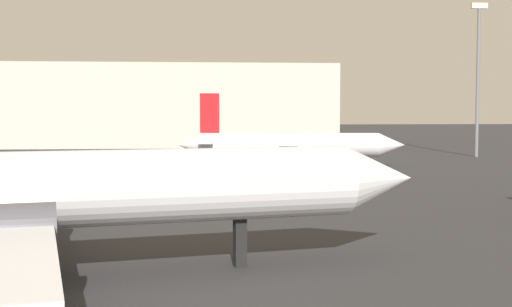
# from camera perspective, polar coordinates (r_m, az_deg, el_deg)

# --- Properties ---
(airplane_at_gate) EXTENTS (35.63, 32.82, 12.71)m
(airplane_at_gate) POSITION_cam_1_polar(r_m,az_deg,el_deg) (30.42, -19.06, -2.89)
(airplane_at_gate) COLOR white
(airplane_at_gate) RESTS_ON ground_plane
(airplane_far_left) EXTENTS (27.65, 18.92, 9.01)m
(airplane_far_left) POSITION_cam_1_polar(r_m,az_deg,el_deg) (84.53, 2.73, 0.70)
(airplane_far_left) COLOR white
(airplane_far_left) RESTS_ON ground_plane
(light_mast_right) EXTENTS (2.40, 0.50, 22.58)m
(light_mast_right) POSITION_cam_1_polar(r_m,az_deg,el_deg) (108.47, 17.65, 6.38)
(light_mast_right) COLOR slate
(light_mast_right) RESTS_ON ground_plane
(terminal_building) EXTENTS (66.04, 27.29, 15.38)m
(terminal_building) POSITION_cam_1_polar(r_m,az_deg,el_deg) (139.23, -7.78, 3.88)
(terminal_building) COLOR beige
(terminal_building) RESTS_ON ground_plane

